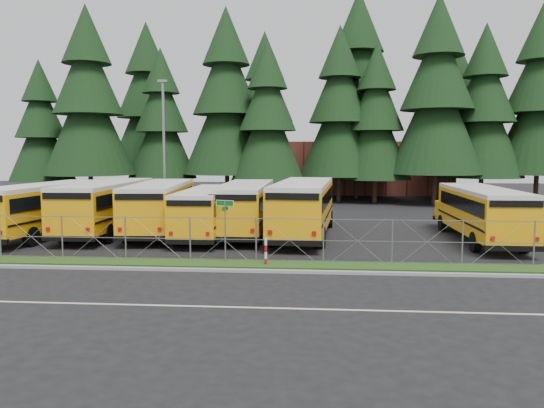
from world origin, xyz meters
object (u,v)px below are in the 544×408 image
(bus_2, at_px, (161,208))
(bus_4, at_px, (246,209))
(striped_bollard, at_px, (266,252))
(street_sign, at_px, (225,218))
(bus_3, at_px, (208,213))
(bus_1, at_px, (109,208))
(bus_east, at_px, (480,215))
(light_standard, at_px, (164,143))
(bus_5, at_px, (304,209))
(bus_0, at_px, (49,210))

(bus_2, distance_m, bus_4, 5.13)
(striped_bollard, bearing_deg, street_sign, 171.38)
(bus_3, bearing_deg, bus_1, 172.75)
(bus_2, xyz_separation_m, bus_east, (18.23, -1.38, -0.05))
(bus_2, distance_m, light_standard, 8.95)
(bus_1, bearing_deg, street_sign, -43.88)
(bus_east, bearing_deg, light_standard, 155.89)
(bus_east, height_order, striped_bollard, bus_east)
(bus_4, bearing_deg, bus_1, -177.52)
(bus_5, relative_size, bus_east, 1.09)
(street_sign, distance_m, light_standard, 17.90)
(bus_1, xyz_separation_m, street_sign, (8.40, -7.90, 0.48))
(bus_1, distance_m, bus_east, 21.36)
(bus_2, bearing_deg, light_standard, 99.19)
(bus_0, relative_size, bus_east, 1.03)
(striped_bollard, bearing_deg, bus_east, 32.59)
(bus_3, xyz_separation_m, street_sign, (2.23, -7.20, 0.65))
(bus_1, xyz_separation_m, bus_4, (8.22, 0.40, -0.04))
(bus_4, bearing_deg, bus_2, -179.31)
(striped_bollard, bearing_deg, bus_0, 152.28)
(striped_bollard, bearing_deg, bus_4, 103.06)
(bus_0, xyz_separation_m, bus_4, (11.39, 1.55, -0.01))
(bus_1, distance_m, bus_3, 6.21)
(street_sign, bearing_deg, bus_1, 136.75)
(bus_1, xyz_separation_m, light_standard, (1.11, 8.08, 3.94))
(bus_2, bearing_deg, bus_4, -4.11)
(bus_1, height_order, bus_3, bus_1)
(bus_1, xyz_separation_m, bus_3, (6.16, -0.70, -0.17))
(bus_2, height_order, bus_5, bus_5)
(light_standard, bearing_deg, bus_2, -75.67)
(bus_0, height_order, light_standard, light_standard)
(bus_1, relative_size, bus_5, 0.97)
(bus_1, xyz_separation_m, bus_east, (21.33, -1.07, -0.08))
(street_sign, xyz_separation_m, striped_bollard, (1.81, -0.27, -1.43))
(bus_2, relative_size, bus_5, 0.95)
(bus_east, relative_size, striped_bollard, 9.38)
(bus_0, distance_m, bus_east, 24.49)
(light_standard, bearing_deg, bus_5, -38.30)
(bus_4, distance_m, bus_5, 3.53)
(bus_1, distance_m, light_standard, 9.06)
(bus_2, height_order, bus_3, bus_2)
(bus_2, bearing_deg, street_sign, -62.30)
(bus_2, xyz_separation_m, bus_5, (8.59, -0.58, 0.08))
(bus_1, height_order, street_sign, bus_1)
(bus_1, distance_m, striped_bollard, 13.12)
(bus_0, distance_m, bus_3, 9.34)
(bus_1, relative_size, bus_2, 1.02)
(bus_2, xyz_separation_m, striped_bollard, (7.11, -8.49, -0.93))
(bus_2, xyz_separation_m, street_sign, (5.30, -8.21, 0.51))
(bus_0, height_order, street_sign, bus_0)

